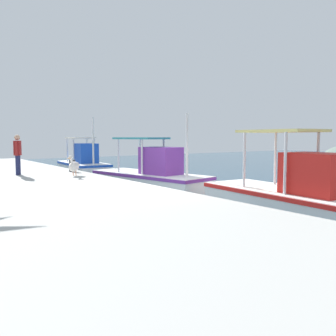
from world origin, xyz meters
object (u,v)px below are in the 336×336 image
pelican (74,166)px  mooring_bollard_nearest (72,166)px  fishing_boat_nearest (84,166)px  fishing_boat_second (151,177)px  fishing_boat_third (296,197)px  fisherman_standing (18,153)px

pelican → mooring_bollard_nearest: 1.80m
pelican → fishing_boat_nearest: bearing=154.3°
fishing_boat_nearest → pelican: fishing_boat_nearest is taller
mooring_bollard_nearest → fishing_boat_second: bearing=38.2°
fishing_boat_nearest → fishing_boat_second: fishing_boat_nearest is taller
fishing_boat_second → mooring_bollard_nearest: bearing=-141.8°
fishing_boat_third → fisherman_standing: fishing_boat_third is taller
pelican → mooring_bollard_nearest: pelican is taller
fishing_boat_second → fishing_boat_third: size_ratio=0.98×
fishing_boat_nearest → fishing_boat_third: size_ratio=0.78×
fishing_boat_third → mooring_bollard_nearest: fishing_boat_third is taller
fishing_boat_nearest → mooring_bollard_nearest: size_ratio=8.92×
fishing_boat_second → fishing_boat_third: 6.62m
fishing_boat_second → pelican: bearing=-112.9°
mooring_bollard_nearest → fisherman_standing: bearing=-87.5°
fishing_boat_second → mooring_bollard_nearest: fishing_boat_second is taller
fishing_boat_second → pelican: 3.16m
pelican → fisherman_standing: size_ratio=0.51×
fishing_boat_nearest → mooring_bollard_nearest: 4.98m
fisherman_standing → fishing_boat_third: bearing=29.1°
fishing_boat_third → fisherman_standing: size_ratio=3.72×
fishing_boat_third → pelican: size_ratio=7.30×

